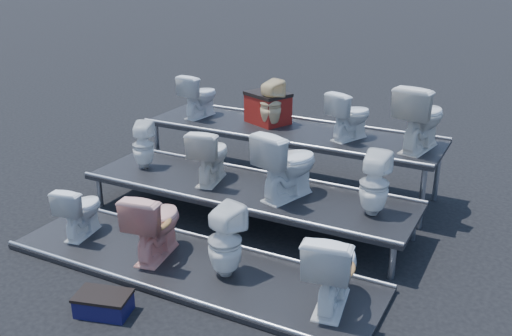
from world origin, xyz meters
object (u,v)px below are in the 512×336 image
at_px(toilet_6, 287,164).
at_px(toilet_8, 199,95).
at_px(toilet_5, 210,155).
at_px(toilet_10, 350,115).
at_px(step_stool, 104,305).
at_px(toilet_7, 374,184).
at_px(toilet_0, 80,209).
at_px(toilet_1, 155,223).
at_px(toilet_9, 271,104).
at_px(red_crate, 268,109).
at_px(toilet_3, 332,267).
at_px(toilet_11, 421,117).
at_px(toilet_2, 225,241).
at_px(toilet_4, 143,145).

bearing_deg(toilet_6, toilet_8, -14.64).
relative_size(toilet_5, toilet_8, 1.09).
relative_size(toilet_10, step_stool, 1.32).
bearing_deg(toilet_5, toilet_7, 169.53).
distance_m(toilet_0, toilet_7, 3.41).
height_order(toilet_7, toilet_10, toilet_10).
bearing_deg(toilet_10, step_stool, 96.06).
xyz_separation_m(toilet_1, toilet_9, (0.13, 2.60, 0.74)).
bearing_deg(toilet_1, toilet_10, -125.53).
height_order(toilet_0, toilet_1, toilet_1).
bearing_deg(red_crate, toilet_9, -29.20).
bearing_deg(toilet_5, toilet_3, 138.12).
relative_size(toilet_8, toilet_11, 0.77).
relative_size(toilet_0, toilet_7, 0.88).
height_order(toilet_5, toilet_6, toilet_6).
bearing_deg(toilet_2, toilet_7, -118.27).
height_order(toilet_10, red_crate, toilet_10).
bearing_deg(toilet_11, toilet_0, 48.86).
relative_size(toilet_2, toilet_3, 0.95).
distance_m(toilet_7, toilet_10, 1.54).
relative_size(toilet_1, toilet_2, 1.02).
distance_m(toilet_7, toilet_11, 1.39).
height_order(toilet_1, toilet_8, toilet_8).
distance_m(toilet_4, step_stool, 2.77).
bearing_deg(step_stool, toilet_2, 39.85).
relative_size(toilet_5, step_stool, 1.44).
height_order(toilet_3, toilet_8, toilet_8).
xyz_separation_m(toilet_0, toilet_7, (3.12, 1.30, 0.44)).
distance_m(toilet_0, toilet_9, 2.98).
xyz_separation_m(toilet_10, red_crate, (-1.30, 0.17, -0.13)).
bearing_deg(toilet_5, toilet_11, -160.93).
xyz_separation_m(toilet_4, toilet_9, (1.27, 1.30, 0.42)).
bearing_deg(step_stool, toilet_9, 75.12).
relative_size(toilet_6, red_crate, 1.50).
distance_m(toilet_0, toilet_2, 1.97).
xyz_separation_m(toilet_0, toilet_5, (1.00, 1.30, 0.44)).
height_order(toilet_0, toilet_10, toilet_10).
height_order(toilet_2, toilet_4, toilet_4).
height_order(toilet_0, toilet_8, toilet_8).
distance_m(toilet_6, toilet_10, 1.37).
bearing_deg(toilet_8, toilet_3, 147.20).
xyz_separation_m(toilet_8, toilet_10, (2.36, 0.00, 0.00)).
xyz_separation_m(toilet_11, step_stool, (-2.05, -3.65, -1.19)).
bearing_deg(toilet_7, toilet_9, -33.92).
bearing_deg(toilet_8, toilet_6, 154.72).
bearing_deg(toilet_10, toilet_6, 99.92).
distance_m(toilet_7, toilet_9, 2.34).
bearing_deg(toilet_0, toilet_2, 170.37).
xyz_separation_m(toilet_0, red_crate, (1.08, 2.77, 0.68)).
xyz_separation_m(toilet_0, toilet_3, (3.13, 0.00, 0.09)).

